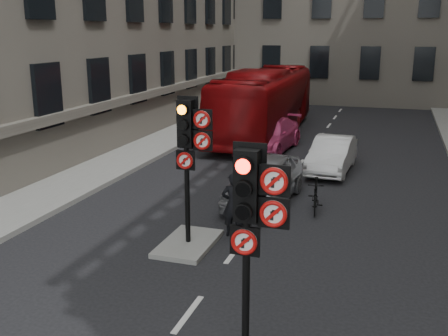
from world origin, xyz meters
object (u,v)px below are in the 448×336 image
Objects in this scene: motorcycle at (316,196)px; info_sign at (185,181)px; signal_far at (190,139)px; car_white at (332,154)px; motorcyclist at (233,204)px; signal_near at (252,210)px; car_pink at (269,135)px; bus_red at (265,103)px; car_silver at (265,179)px.

motorcycle is 4.18m from info_sign.
signal_far is 0.92× the size of car_white.
motorcycle is at bearing -142.35° from motorcyclist.
motorcycle is (2.51, 3.54, -2.22)m from signal_far.
signal_near reaches higher than car_white.
car_pink is at bearing 93.41° from signal_far.
car_white is (2.42, 8.30, -2.06)m from signal_far.
motorcyclist is at bearing 3.59° from info_sign.
signal_far is at bearing -103.10° from car_white.
signal_far reaches higher than car_pink.
signal_near is 2.11× the size of motorcyclist.
signal_near is 15.39m from car_pink.
signal_far reaches higher than signal_near.
info_sign is (-1.21, -0.27, 0.60)m from motorcyclist.
info_sign is (1.24, -13.54, -0.21)m from bus_red.
motorcycle is at bearing 54.61° from signal_far.
motorcycle is at bearing -69.51° from bus_red.
bus_red is (-4.27, 18.28, -0.93)m from signal_near.
signal_near is at bearing -96.40° from motorcycle.
signal_far is 11.12m from car_pink.
signal_far is at bearing 34.59° from motorcyclist.
info_sign reaches higher than motorcycle.
car_pink is (-3.25, 14.92, -1.89)m from signal_near.
bus_red is 13.52m from motorcyclist.
signal_far is 14.42m from bus_red.
info_sign reaches higher than car_pink.
bus_red is (-1.02, 3.36, 0.96)m from car_pink.
car_pink is at bearing 142.62° from car_white.
motorcyclist is at bearing -80.35° from bus_red.
signal_near reaches higher than info_sign.
car_pink is at bearing 82.32° from info_sign.
car_silver is 2.08× the size of info_sign.
car_silver is (-1.73, 7.96, -1.86)m from signal_near.
bus_red is 13.60m from info_sign.
signal_far is at bearing -132.45° from motorcycle.
car_pink is 0.40× the size of bus_red.
car_silver reaches higher than car_pink.
car_silver is 1.10× the size of car_white.
car_white is at bearing -35.49° from car_pink.
info_sign is (0.21, -10.18, 0.75)m from car_pink.
signal_far is 2.25m from motorcyclist.
car_pink is 10.21m from info_sign.
info_sign reaches higher than motorcyclist.
car_white is 4.76m from motorcycle.
motorcycle is at bearing 90.66° from signal_near.
info_sign is at bearing -108.78° from car_silver.
bus_red is (-1.67, 14.28, -1.05)m from signal_far.
info_sign is (-0.44, 0.74, -1.26)m from signal_far.
car_silver is 3.55m from info_sign.
car_silver is 1.71m from motorcycle.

